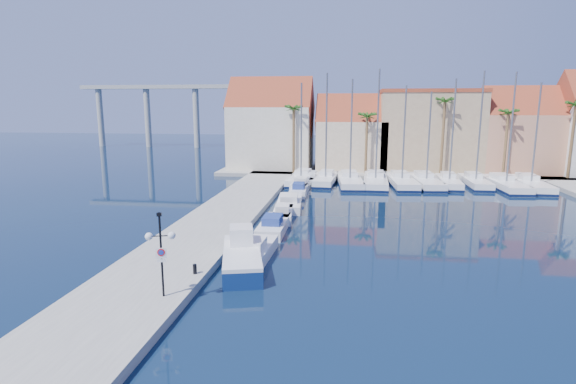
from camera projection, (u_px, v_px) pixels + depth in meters
The scene contains 33 objects.
ground at pixel (308, 311), 21.74m from camera, with size 260.00×260.00×0.00m, color black.
quay_west at pixel (212, 226), 36.04m from camera, with size 6.00×77.00×0.50m, color gray.
shore_north at pixel (405, 170), 67.02m from camera, with size 54.00×16.00×0.50m, color gray.
lamp_post at pixel (161, 242), 21.67m from camera, with size 1.40×0.70×4.26m.
bollard at pixel (195, 269), 25.10m from camera, with size 0.22×0.22×0.55m, color black.
fishing_boat at pixel (242, 256), 27.33m from camera, with size 3.78×6.93×2.31m.
motorboat_west_0 at pixel (257, 251), 29.09m from camera, with size 1.96×5.53×1.40m.
motorboat_west_1 at pixel (274, 225), 35.31m from camera, with size 2.00×6.12×1.40m.
motorboat_west_2 at pixel (283, 214), 39.10m from camera, with size 2.07×5.20×1.40m.
motorboat_west_3 at pixel (289, 202), 43.56m from camera, with size 2.85×7.25×1.40m.
motorboat_west_4 at pixel (299, 190), 49.97m from camera, with size 1.92×5.55×1.40m.
motorboat_west_5 at pixel (302, 184), 53.86m from camera, with size 2.45×6.22×1.40m.
motorboat_west_6 at pixel (309, 178), 58.46m from camera, with size 2.60×7.33×1.40m.
sailboat_0 at pixel (302, 178), 57.47m from camera, with size 3.28×9.82×12.49m.
sailboat_1 at pixel (326, 179), 56.86m from camera, with size 2.97×8.92×13.62m.
sailboat_2 at pixel (350, 180), 56.05m from camera, with size 3.66×10.72×12.86m.
sailboat_3 at pixel (375, 180), 55.93m from camera, with size 3.35×11.04×14.03m.
sailboat_4 at pixel (401, 181), 55.63m from camera, with size 3.47×10.53×12.09m.
sailboat_5 at pixel (425, 181), 55.41m from camera, with size 3.50×10.42×11.37m.
sailboat_6 at pixel (449, 181), 54.98m from camera, with size 2.77×8.69×12.85m.
sailboat_7 at pixel (475, 181), 55.02m from camera, with size 2.33×8.80×13.73m.
sailboat_8 at pixel (504, 184), 53.52m from camera, with size 3.28×10.61×13.50m.
sailboat_9 at pixel (529, 184), 53.55m from camera, with size 3.17×10.47×12.33m.
building_0 at pixel (271, 127), 67.56m from camera, with size 12.30×9.00×13.50m.
building_1 at pixel (352, 136), 66.17m from camera, with size 10.30×8.00×11.00m.
building_2 at pixel (428, 130), 65.47m from camera, with size 14.20×10.20×11.50m.
building_3 at pixel (517, 134), 62.95m from camera, with size 10.30×8.00×12.00m.
palm_0 at pixel (294, 111), 61.67m from camera, with size 2.60×2.60×10.15m.
palm_1 at pixel (367, 118), 60.50m from camera, with size 2.60×2.60×9.15m.
palm_2 at pixel (445, 103), 58.79m from camera, with size 2.60×2.60×11.15m.
palm_3 at pixel (508, 115), 57.97m from camera, with size 2.60×2.60×9.65m.
palm_4 at pixel (576, 107), 56.71m from camera, with size 2.60×2.60×10.65m.
viaduct at pixel (175, 103), 104.81m from camera, with size 48.00×2.20×14.45m.
Camera 1 is at (1.85, -20.19, 9.78)m, focal length 28.00 mm.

